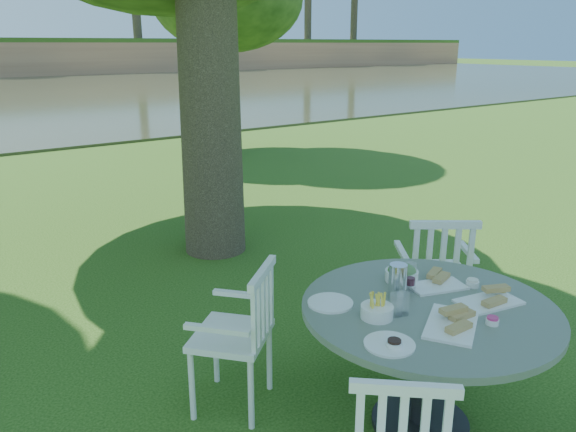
% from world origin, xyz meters
% --- Properties ---
extents(ground, '(140.00, 140.00, 0.00)m').
position_xyz_m(ground, '(0.00, 0.00, 0.00)').
color(ground, '#1B3F0D').
rests_on(ground, ground).
extents(table, '(1.40, 1.40, 0.77)m').
position_xyz_m(table, '(-0.21, -1.39, 0.62)').
color(table, black).
rests_on(table, ground).
extents(chair_ne, '(0.67, 0.66, 0.97)m').
position_xyz_m(chair_ne, '(0.63, -0.77, 0.57)').
color(chair_ne, white).
rests_on(chair_ne, ground).
extents(chair_nw, '(0.63, 0.63, 0.91)m').
position_xyz_m(chair_nw, '(-0.92, -0.63, 0.54)').
color(chair_nw, white).
rests_on(chair_nw, ground).
extents(tableware, '(1.09, 0.88, 0.20)m').
position_xyz_m(tableware, '(-0.28, -1.30, 0.81)').
color(tableware, white).
rests_on(tableware, table).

